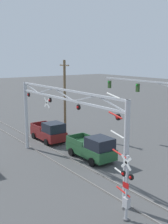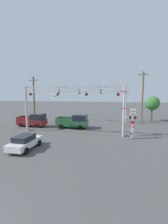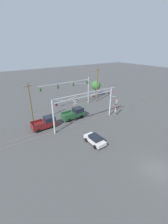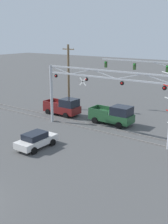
# 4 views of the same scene
# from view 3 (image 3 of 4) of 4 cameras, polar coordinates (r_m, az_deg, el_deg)

# --- Properties ---
(ground_plane) EXTENTS (200.00, 200.00, 0.00)m
(ground_plane) POSITION_cam_3_polar(r_m,az_deg,el_deg) (22.68, 25.92, -19.34)
(ground_plane) COLOR #4C4C4C
(rail_track_near) EXTENTS (80.00, 0.08, 0.10)m
(rail_track_near) POSITION_cam_3_polar(r_m,az_deg,el_deg) (31.31, 0.20, -3.92)
(rail_track_near) COLOR gray
(rail_track_near) RESTS_ON ground_plane
(rail_track_far) EXTENTS (80.00, 0.08, 0.10)m
(rail_track_far) POSITION_cam_3_polar(r_m,az_deg,el_deg) (32.36, -1.28, -2.95)
(rail_track_far) COLOR gray
(rail_track_far) RESTS_ON ground_plane
(crossing_gantry) EXTENTS (14.02, 0.31, 6.49)m
(crossing_gantry) POSITION_cam_3_polar(r_m,az_deg,el_deg) (29.36, 0.51, 3.13)
(crossing_gantry) COLOR #B7BABF
(crossing_gantry) RESTS_ON ground_plane
(crossing_signal_mast) EXTENTS (2.22, 0.35, 6.90)m
(crossing_signal_mast) POSITION_cam_3_polar(r_m,az_deg,el_deg) (34.34, 11.89, 1.97)
(crossing_signal_mast) COLOR #B7BABF
(crossing_signal_mast) RESTS_ON ground_plane
(traffic_signal_span) EXTENTS (13.70, 0.39, 7.18)m
(traffic_signal_span) POSITION_cam_3_polar(r_m,az_deg,el_deg) (38.50, -2.94, 9.54)
(traffic_signal_span) COLOR #B7BABF
(traffic_signal_span) RESTS_ON ground_plane
(pickup_truck_lead) EXTENTS (4.98, 2.25, 2.20)m
(pickup_truck_lead) POSITION_cam_3_polar(r_m,az_deg,el_deg) (32.84, -3.72, -0.64)
(pickup_truck_lead) COLOR #23512D
(pickup_truck_lead) RESTS_ON ground_plane
(pickup_truck_following) EXTENTS (4.63, 2.25, 2.20)m
(pickup_truck_following) POSITION_cam_3_polar(r_m,az_deg,el_deg) (29.83, -14.55, -4.09)
(pickup_truck_following) COLOR maroon
(pickup_truck_following) RESTS_ON ground_plane
(sedan_waiting) EXTENTS (1.95, 3.90, 1.43)m
(sedan_waiting) POSITION_cam_3_polar(r_m,az_deg,el_deg) (24.79, 4.16, -10.37)
(sedan_waiting) COLOR silver
(sedan_waiting) RESTS_ON ground_plane
(utility_pole_left) EXTENTS (1.80, 0.28, 8.51)m
(utility_pole_left) POSITION_cam_3_polar(r_m,az_deg,el_deg) (30.63, -19.67, 2.88)
(utility_pole_left) COLOR brown
(utility_pole_left) RESTS_ON ground_plane
(utility_pole_right) EXTENTS (1.80, 0.28, 9.39)m
(utility_pole_right) POSITION_cam_3_polar(r_m,az_deg,el_deg) (42.13, 5.02, 10.33)
(utility_pole_right) COLOR brown
(utility_pole_right) RESTS_ON ground_plane
(background_tree_beyond_span) EXTENTS (2.81, 2.81, 5.05)m
(background_tree_beyond_span) POSITION_cam_3_polar(r_m,az_deg,el_deg) (46.46, 4.58, 10.07)
(background_tree_beyond_span) COLOR brown
(background_tree_beyond_span) RESTS_ON ground_plane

